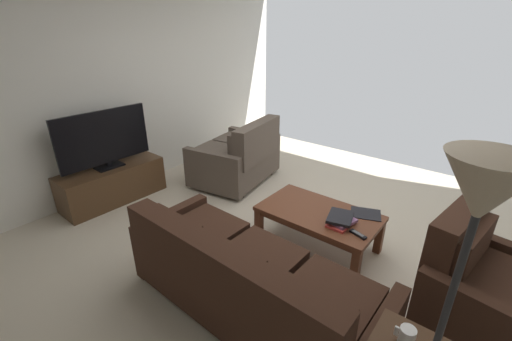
# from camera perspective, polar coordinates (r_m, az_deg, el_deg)

# --- Properties ---
(ground_plane) EXTENTS (5.26, 5.59, 0.01)m
(ground_plane) POSITION_cam_1_polar(r_m,az_deg,el_deg) (3.59, 7.34, -11.68)
(ground_plane) COLOR beige
(wall_right) EXTENTS (0.12, 5.59, 2.77)m
(wall_right) POSITION_cam_1_polar(r_m,az_deg,el_deg) (4.86, -19.88, 14.32)
(wall_right) COLOR silver
(wall_right) RESTS_ON ground
(sofa_main) EXTENTS (2.02, 0.84, 0.80)m
(sofa_main) POSITION_cam_1_polar(r_m,az_deg,el_deg) (2.56, -1.79, -18.50)
(sofa_main) COLOR black
(sofa_main) RESTS_ON ground
(loveseat_near) EXTENTS (1.05, 1.31, 0.90)m
(loveseat_near) POSITION_cam_1_polar(r_m,az_deg,el_deg) (4.66, -3.01, 2.41)
(loveseat_near) COLOR black
(loveseat_near) RESTS_ON ground
(coffee_table) EXTENTS (1.14, 0.66, 0.40)m
(coffee_table) POSITION_cam_1_polar(r_m,az_deg,el_deg) (3.34, 10.75, -7.89)
(coffee_table) COLOR brown
(coffee_table) RESTS_ON ground
(floor_lamp) EXTENTS (0.29, 0.29, 1.70)m
(floor_lamp) POSITION_cam_1_polar(r_m,az_deg,el_deg) (1.38, 33.10, -8.97)
(floor_lamp) COLOR #262628
(floor_lamp) RESTS_ON ground
(tv_stand) EXTENTS (0.48, 1.25, 0.46)m
(tv_stand) POSITION_cam_1_polar(r_m,az_deg,el_deg) (4.56, -23.46, -2.08)
(tv_stand) COLOR #4C331E
(tv_stand) RESTS_ON ground
(flat_tv) EXTENTS (0.21, 1.11, 0.70)m
(flat_tv) POSITION_cam_1_polar(r_m,az_deg,el_deg) (4.36, -24.75, 5.02)
(flat_tv) COLOR black
(flat_tv) RESTS_ON tv_stand
(armchair_side) EXTENTS (0.99, 0.97, 0.89)m
(armchair_side) POSITION_cam_1_polar(r_m,az_deg,el_deg) (2.92, 35.50, -17.09)
(armchair_side) COLOR black
(armchair_side) RESTS_ON ground
(coffee_mug) EXTENTS (0.10, 0.08, 0.10)m
(coffee_mug) POSITION_cam_1_polar(r_m,az_deg,el_deg) (2.02, 24.57, -24.57)
(coffee_mug) COLOR white
(coffee_mug) RESTS_ON end_table
(book_stack) EXTENTS (0.28, 0.32, 0.08)m
(book_stack) POSITION_cam_1_polar(r_m,az_deg,el_deg) (3.15, 14.45, -8.23)
(book_stack) COLOR #C63833
(book_stack) RESTS_ON coffee_table
(tv_remote) EXTENTS (0.17, 0.09, 0.02)m
(tv_remote) POSITION_cam_1_polar(r_m,az_deg,el_deg) (3.04, 17.21, -10.48)
(tv_remote) COLOR black
(tv_remote) RESTS_ON coffee_table
(loose_magazine) EXTENTS (0.34, 0.31, 0.01)m
(loose_magazine) POSITION_cam_1_polar(r_m,az_deg,el_deg) (3.38, 18.41, -7.08)
(loose_magazine) COLOR black
(loose_magazine) RESTS_ON coffee_table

